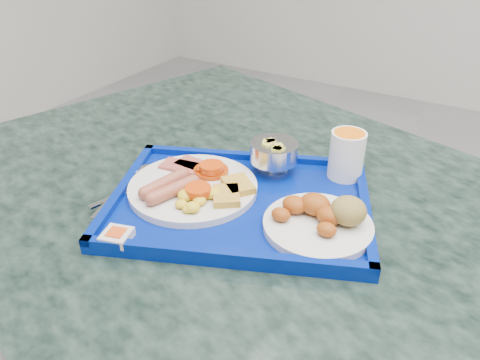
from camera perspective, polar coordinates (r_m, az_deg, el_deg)
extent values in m
cube|color=black|center=(0.82, 3.35, -4.37)|extent=(1.55, 1.26, 0.04)
cube|color=navy|center=(0.80, 0.00, -2.90)|extent=(0.52, 0.46, 0.01)
cube|color=navy|center=(0.92, 1.37, 2.93)|extent=(0.41, 0.18, 0.01)
cube|color=navy|center=(0.67, -1.90, -9.03)|extent=(0.41, 0.18, 0.01)
cube|color=navy|center=(0.80, 15.01, -3.24)|extent=(0.13, 0.30, 0.01)
cube|color=navy|center=(0.85, -14.09, -0.93)|extent=(0.13, 0.30, 0.01)
cylinder|color=silver|center=(0.82, -5.76, -0.93)|extent=(0.23, 0.23, 0.01)
cube|color=#BC554B|center=(0.87, -5.41, 1.80)|extent=(0.08, 0.04, 0.01)
cube|color=#BC554B|center=(0.87, -7.13, 1.67)|extent=(0.08, 0.05, 0.01)
cylinder|color=#A83607|center=(0.85, -3.54, 1.12)|extent=(0.06, 0.06, 0.01)
sphere|color=#A83607|center=(0.86, -2.66, 1.85)|extent=(0.01, 0.01, 0.01)
sphere|color=#A83607|center=(0.85, -3.38, 1.72)|extent=(0.01, 0.01, 0.01)
sphere|color=#A83607|center=(0.83, -4.39, 0.80)|extent=(0.01, 0.01, 0.01)
sphere|color=#A83607|center=(0.86, -2.37, 1.80)|extent=(0.01, 0.01, 0.01)
sphere|color=#A83607|center=(0.84, -5.12, 1.22)|extent=(0.01, 0.01, 0.01)
sphere|color=#A83607|center=(0.84, -3.62, 1.29)|extent=(0.01, 0.01, 0.01)
sphere|color=#A83607|center=(0.84, -2.40, 1.08)|extent=(0.01, 0.01, 0.01)
sphere|color=#A83607|center=(0.87, -4.02, 2.16)|extent=(0.01, 0.01, 0.01)
sphere|color=#A83607|center=(0.85, -3.70, 1.72)|extent=(0.01, 0.01, 0.01)
sphere|color=#A83607|center=(0.83, -4.20, 0.87)|extent=(0.01, 0.01, 0.01)
sphere|color=#A83607|center=(0.85, -4.04, 1.36)|extent=(0.01, 0.01, 0.01)
cube|color=gold|center=(0.80, -0.25, -0.63)|extent=(0.07, 0.07, 0.01)
cube|color=gold|center=(0.78, -1.70, -1.91)|extent=(0.07, 0.07, 0.01)
cylinder|color=brown|center=(0.81, -9.19, -0.40)|extent=(0.04, 0.09, 0.02)
cylinder|color=brown|center=(0.79, -8.17, -1.20)|extent=(0.05, 0.09, 0.02)
ellipsoid|color=yellow|center=(0.79, -5.90, -1.57)|extent=(0.02, 0.02, 0.01)
ellipsoid|color=yellow|center=(0.75, -6.38, -3.52)|extent=(0.02, 0.02, 0.01)
ellipsoid|color=yellow|center=(0.76, -7.19, -2.93)|extent=(0.02, 0.02, 0.01)
ellipsoid|color=yellow|center=(0.78, -3.65, -1.83)|extent=(0.02, 0.02, 0.01)
ellipsoid|color=yellow|center=(0.79, -6.79, -1.52)|extent=(0.02, 0.02, 0.01)
ellipsoid|color=yellow|center=(0.76, -4.95, -2.52)|extent=(0.02, 0.02, 0.01)
ellipsoid|color=yellow|center=(0.78, -6.89, -1.87)|extent=(0.02, 0.02, 0.01)
ellipsoid|color=yellow|center=(0.79, -4.71, -0.98)|extent=(0.03, 0.03, 0.02)
ellipsoid|color=yellow|center=(0.78, -5.47, -1.88)|extent=(0.02, 0.02, 0.01)
ellipsoid|color=yellow|center=(0.75, -5.81, -3.30)|extent=(0.02, 0.02, 0.02)
ellipsoid|color=yellow|center=(0.78, -6.66, -1.86)|extent=(0.03, 0.03, 0.02)
ellipsoid|color=yellow|center=(0.78, -3.33, -1.54)|extent=(0.03, 0.03, 0.02)
cylinder|color=#BD2F05|center=(0.84, -3.48, 1.55)|extent=(0.04, 0.04, 0.01)
cylinder|color=#BD2F05|center=(0.78, -5.12, -1.25)|extent=(0.04, 0.04, 0.01)
cylinder|color=silver|center=(0.74, 9.45, -5.49)|extent=(0.17, 0.17, 0.01)
ellipsoid|color=#9F4612|center=(0.70, 10.52, -5.95)|extent=(0.03, 0.03, 0.02)
ellipsoid|color=#9F4612|center=(0.73, 10.80, -4.28)|extent=(0.04, 0.03, 0.03)
ellipsoid|color=#9F4612|center=(0.74, 9.13, -2.93)|extent=(0.05, 0.04, 0.03)
ellipsoid|color=#9F4612|center=(0.74, 6.66, -3.01)|extent=(0.04, 0.03, 0.03)
ellipsoid|color=#9F4612|center=(0.73, 5.00, -4.21)|extent=(0.03, 0.03, 0.02)
ellipsoid|color=olive|center=(0.73, 13.06, -3.67)|extent=(0.06, 0.06, 0.04)
cylinder|color=#BAB9BC|center=(0.88, 4.08, 1.23)|extent=(0.06, 0.06, 0.01)
cylinder|color=#BAB9BC|center=(0.88, 4.11, 1.91)|extent=(0.02, 0.02, 0.02)
cylinder|color=#BAB9BC|center=(0.86, 4.18, 3.47)|extent=(0.09, 0.09, 0.04)
cube|color=#D3C750|center=(0.84, 4.42, 3.51)|extent=(0.02, 0.02, 0.01)
cube|color=#D3C750|center=(0.84, 4.82, 3.54)|extent=(0.02, 0.02, 0.01)
cube|color=#D3C750|center=(0.86, 3.78, 4.54)|extent=(0.02, 0.02, 0.01)
cube|color=#D3C750|center=(0.85, 3.39, 4.08)|extent=(0.02, 0.02, 0.01)
cube|color=#D3C750|center=(0.84, 4.56, 3.51)|extent=(0.02, 0.01, 0.01)
cube|color=#D3C750|center=(0.86, 3.27, 4.43)|extent=(0.02, 0.02, 0.01)
cube|color=#D3C750|center=(0.86, 3.81, 4.48)|extent=(0.02, 0.02, 0.01)
cube|color=#D3C750|center=(0.85, 4.66, 3.95)|extent=(0.02, 0.02, 0.01)
cylinder|color=white|center=(0.87, 12.87, 3.00)|extent=(0.06, 0.06, 0.09)
cylinder|color=orange|center=(0.85, 13.18, 5.35)|extent=(0.06, 0.06, 0.01)
cube|color=#BAB9BC|center=(0.84, -14.12, -1.57)|extent=(0.04, 0.13, 0.00)
ellipsoid|color=#BAB9BC|center=(0.90, -11.65, 1.31)|extent=(0.04, 0.05, 0.01)
cube|color=#BAB9BC|center=(0.84, -14.57, -1.36)|extent=(0.06, 0.17, 0.00)
cube|color=silver|center=(0.73, -14.79, -6.69)|extent=(0.05, 0.05, 0.01)
cube|color=#D54917|center=(0.72, -14.87, -6.17)|extent=(0.03, 0.03, 0.00)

